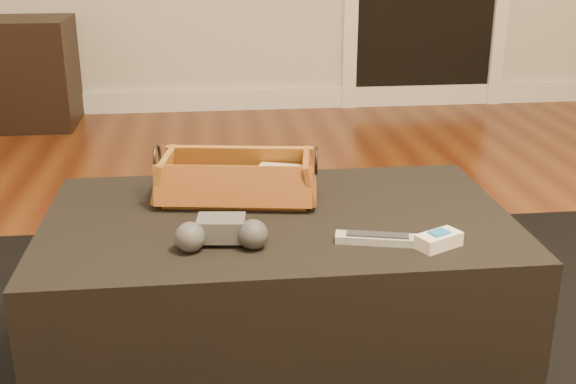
{
  "coord_description": "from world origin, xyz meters",
  "views": [
    {
      "loc": [
        0.01,
        -1.46,
        1.02
      ],
      "look_at": [
        0.17,
        -0.05,
        0.49
      ],
      "focal_mm": 45.0,
      "sensor_mm": 36.0,
      "label": 1
    }
  ],
  "objects": [
    {
      "name": "floor",
      "position": [
        0.0,
        0.0,
        -0.01
      ],
      "size": [
        5.0,
        5.5,
        0.01
      ],
      "primitive_type": "cube",
      "color": "brown",
      "rests_on": "ground"
    },
    {
      "name": "baseboard",
      "position": [
        0.0,
        2.73,
        0.06
      ],
      "size": [
        5.0,
        0.04,
        0.12
      ],
      "primitive_type": "cube",
      "color": "white",
      "rests_on": "floor"
    },
    {
      "name": "ottoman",
      "position": [
        0.15,
        -0.03,
        0.22
      ],
      "size": [
        1.0,
        0.6,
        0.42
      ],
      "primitive_type": "cube",
      "color": "black",
      "rests_on": "area_rug"
    },
    {
      "name": "tv_remote",
      "position": [
        0.05,
        0.07,
        0.45
      ],
      "size": [
        0.19,
        0.05,
        0.02
      ],
      "primitive_type": "cube",
      "rotation": [
        0.0,
        0.0,
        -0.05
      ],
      "color": "black",
      "rests_on": "wicker_basket"
    },
    {
      "name": "cloth_bundle",
      "position": [
        0.17,
        0.1,
        0.47
      ],
      "size": [
        0.12,
        0.1,
        0.05
      ],
      "primitive_type": "cube",
      "rotation": [
        0.0,
        0.0,
        -0.33
      ],
      "color": "tan",
      "rests_on": "wicker_basket"
    },
    {
      "name": "wicker_basket",
      "position": [
        0.07,
        0.09,
        0.47
      ],
      "size": [
        0.38,
        0.24,
        0.13
      ],
      "color": "#926321",
      "rests_on": "ottoman"
    },
    {
      "name": "game_controller",
      "position": [
        0.03,
        -0.18,
        0.46
      ],
      "size": [
        0.18,
        0.1,
        0.06
      ],
      "color": "#434346",
      "rests_on": "ottoman"
    },
    {
      "name": "silver_remote",
      "position": [
        0.33,
        -0.19,
        0.44
      ],
      "size": [
        0.17,
        0.08,
        0.02
      ],
      "color": "#B6B8BF",
      "rests_on": "ottoman"
    },
    {
      "name": "cream_gadget",
      "position": [
        0.45,
        -0.23,
        0.45
      ],
      "size": [
        0.1,
        0.08,
        0.03
      ],
      "color": "white",
      "rests_on": "ottoman"
    }
  ]
}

